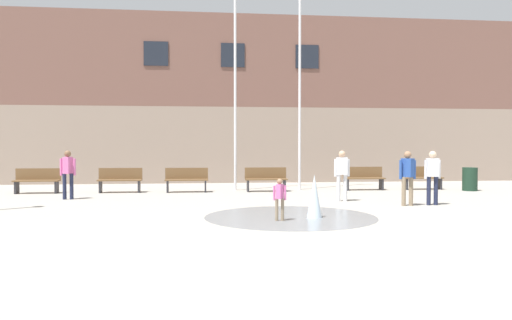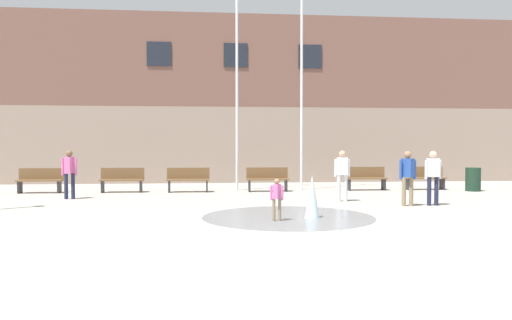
# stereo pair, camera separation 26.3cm
# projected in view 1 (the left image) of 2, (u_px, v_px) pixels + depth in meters

# --- Properties ---
(ground_plane) EXTENTS (100.00, 100.00, 0.00)m
(ground_plane) POSITION_uv_depth(u_px,v_px,m) (302.00, 260.00, 7.65)
(ground_plane) COLOR #9E998E
(library_building) EXTENTS (36.00, 6.05, 7.88)m
(library_building) POSITION_uv_depth(u_px,v_px,m) (229.00, 104.00, 26.11)
(library_building) COLOR gray
(library_building) RESTS_ON ground
(splash_fountain) EXTENTS (4.23, 4.23, 1.05)m
(splash_fountain) POSITION_uv_depth(u_px,v_px,m) (302.00, 207.00, 12.17)
(splash_fountain) COLOR gray
(splash_fountain) RESTS_ON ground
(park_bench_far_left) EXTENTS (1.60, 0.44, 0.91)m
(park_bench_far_left) POSITION_uv_depth(u_px,v_px,m) (37.00, 180.00, 18.22)
(park_bench_far_left) COLOR #28282D
(park_bench_far_left) RESTS_ON ground
(park_bench_left_of_flagpoles) EXTENTS (1.60, 0.44, 0.91)m
(park_bench_left_of_flagpoles) POSITION_uv_depth(u_px,v_px,m) (120.00, 180.00, 18.54)
(park_bench_left_of_flagpoles) COLOR #28282D
(park_bench_left_of_flagpoles) RESTS_ON ground
(park_bench_under_left_flagpole) EXTENTS (1.60, 0.44, 0.91)m
(park_bench_under_left_flagpole) POSITION_uv_depth(u_px,v_px,m) (187.00, 179.00, 18.68)
(park_bench_under_left_flagpole) COLOR #28282D
(park_bench_under_left_flagpole) RESTS_ON ground
(park_bench_center) EXTENTS (1.60, 0.44, 0.91)m
(park_bench_center) POSITION_uv_depth(u_px,v_px,m) (266.00, 179.00, 18.99)
(park_bench_center) COLOR #28282D
(park_bench_center) RESTS_ON ground
(park_bench_near_trashcan) EXTENTS (1.60, 0.44, 0.91)m
(park_bench_near_trashcan) POSITION_uv_depth(u_px,v_px,m) (364.00, 178.00, 19.58)
(park_bench_near_trashcan) COLOR #28282D
(park_bench_near_trashcan) RESTS_ON ground
(park_bench_far_right) EXTENTS (1.60, 0.44, 0.91)m
(park_bench_far_right) POSITION_uv_depth(u_px,v_px,m) (422.00, 177.00, 19.85)
(park_bench_far_right) COLOR #28282D
(park_bench_far_right) RESTS_ON ground
(child_with_pink_shirt) EXTENTS (0.31, 0.24, 0.99)m
(child_with_pink_shirt) POSITION_uv_depth(u_px,v_px,m) (280.00, 196.00, 11.58)
(child_with_pink_shirt) COLOR #89755B
(child_with_pink_shirt) RESTS_ON ground
(adult_near_bench) EXTENTS (0.50, 0.26, 1.59)m
(adult_near_bench) POSITION_uv_depth(u_px,v_px,m) (432.00, 173.00, 14.63)
(adult_near_bench) COLOR #1E233D
(adult_near_bench) RESTS_ON ground
(teen_by_trashcan) EXTENTS (0.50, 0.37, 1.59)m
(teen_by_trashcan) POSITION_uv_depth(u_px,v_px,m) (68.00, 171.00, 16.17)
(teen_by_trashcan) COLOR #1E233D
(teen_by_trashcan) RESTS_ON ground
(adult_watching) EXTENTS (0.50, 0.39, 1.59)m
(adult_watching) POSITION_uv_depth(u_px,v_px,m) (408.00, 174.00, 14.46)
(adult_watching) COLOR #89755B
(adult_watching) RESTS_ON ground
(adult_in_red) EXTENTS (0.50, 0.27, 1.59)m
(adult_in_red) POSITION_uv_depth(u_px,v_px,m) (342.00, 172.00, 15.63)
(adult_in_red) COLOR silver
(adult_in_red) RESTS_ON ground
(flagpole_left) EXTENTS (0.80, 0.10, 8.88)m
(flagpole_left) POSITION_uv_depth(u_px,v_px,m) (236.00, 70.00, 19.37)
(flagpole_left) COLOR silver
(flagpole_left) RESTS_ON ground
(flagpole_right) EXTENTS (0.80, 0.10, 8.94)m
(flagpole_right) POSITION_uv_depth(u_px,v_px,m) (300.00, 70.00, 19.65)
(flagpole_right) COLOR silver
(flagpole_right) RESTS_ON ground
(trash_can) EXTENTS (0.56, 0.56, 0.90)m
(trash_can) POSITION_uv_depth(u_px,v_px,m) (470.00, 179.00, 19.26)
(trash_can) COLOR #193323
(trash_can) RESTS_ON ground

